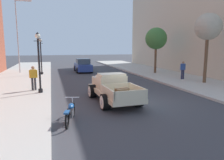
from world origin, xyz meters
TOP-DOWN VIEW (x-y plane):
  - ground_plane at (0.00, 0.00)m, footprint 140.00×140.00m
  - building_right_storefront at (16.00, 11.76)m, footprint 12.00×28.00m
  - hotrod_truck_cream at (-1.11, 0.70)m, footprint 2.34×5.00m
  - motorcycle_parked at (-3.73, -2.20)m, footprint 0.76×2.07m
  - car_background_blue at (-0.67, 15.16)m, footprint 1.88×4.31m
  - pedestrian_sidewalk_left at (-5.60, 4.34)m, footprint 0.53×0.22m
  - pedestrian_sidewalk_right at (7.08, 5.80)m, footprint 0.53×0.22m
  - street_lamp_near at (-5.14, 3.42)m, footprint 0.50×0.32m
  - street_lamp_far at (-5.41, 13.00)m, footprint 0.50×0.32m
  - flagpole at (-7.64, 15.12)m, footprint 1.74×0.16m
  - street_tree_nearest at (7.76, 3.73)m, footprint 2.12×2.12m
  - street_tree_second at (6.90, 10.76)m, footprint 2.39×2.39m

SIDE VIEW (x-z plane):
  - ground_plane at x=0.00m, z-range 0.00..0.00m
  - motorcycle_parked at x=-3.73m, z-range -0.02..0.91m
  - hotrod_truck_cream at x=-1.11m, z-range -0.04..1.54m
  - car_background_blue at x=-0.67m, z-range -0.06..1.59m
  - pedestrian_sidewalk_left at x=-5.60m, z-range 0.26..1.91m
  - pedestrian_sidewalk_right at x=7.08m, z-range 0.26..1.91m
  - street_lamp_near at x=-5.14m, z-range 0.46..4.31m
  - street_lamp_far at x=-5.41m, z-range 0.46..4.31m
  - street_tree_second at x=6.90m, z-range 1.44..6.47m
  - street_tree_nearest at x=7.76m, z-range 1.81..7.40m
  - flagpole at x=-7.64m, z-range 1.19..10.35m
  - building_right_storefront at x=16.00m, z-range 0.00..12.39m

